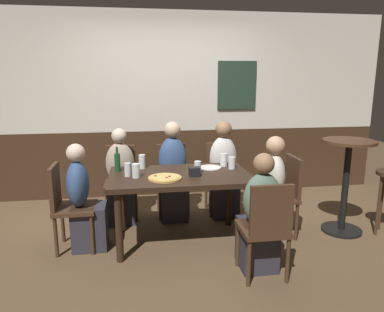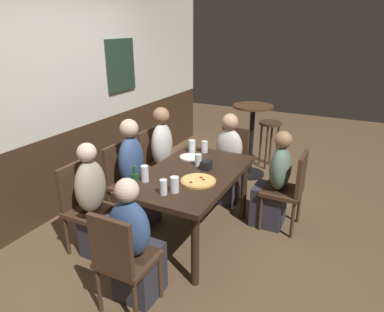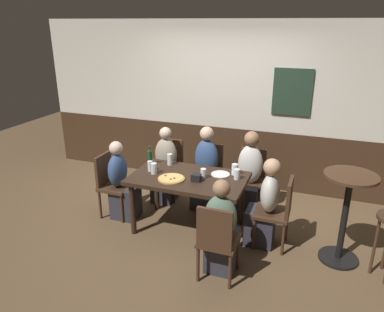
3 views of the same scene
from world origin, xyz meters
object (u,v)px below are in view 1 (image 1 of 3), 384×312
Objects in this scene: person_head_east at (269,195)px; person_left_far at (121,183)px; chair_mid_far at (172,175)px; beer_glass_half at (224,160)px; chair_right_near at (266,225)px; beer_glass_tall at (136,171)px; chair_left_far at (121,177)px; beer_bottle_green at (117,162)px; chair_head_west at (67,202)px; person_right_far at (224,176)px; tumbler_water at (128,170)px; chair_head_east at (283,192)px; side_bar_table at (346,179)px; person_right_near at (259,222)px; person_head_west at (84,206)px; highball_clear at (142,163)px; condiment_caddy at (194,172)px; dining_table at (180,183)px; person_mid_far at (173,178)px; pint_glass_amber at (198,168)px; chair_right_far at (221,173)px; pint_glass_stout at (232,164)px; plate_white_large at (210,168)px; pizza at (165,178)px.

person_left_far reaches higher than person_head_east.
person_left_far is at bearing -165.47° from chair_mid_far.
chair_right_near is at bearing -84.56° from beer_glass_half.
chair_right_near is at bearing -36.04° from beer_glass_tall.
chair_left_far is 0.72m from beer_bottle_green.
chair_right_near is 1.95m from chair_head_west.
person_right_far is at bearing 116.34° from person_head_east.
tumbler_water is (-1.16, 0.84, 0.31)m from chair_right_near.
person_right_far is (1.26, 0.00, 0.04)m from person_left_far.
side_bar_table is at bearing -2.13° from chair_head_east.
person_right_near is 4.18× the size of beer_bottle_green.
chair_left_far is 0.91m from person_head_west.
chair_mid_far is 2.04m from side_bar_table.
chair_head_east is 0.85m from person_right_near.
highball_clear reaches higher than chair_head_west.
person_right_near is 9.95× the size of condiment_caddy.
condiment_caddy is (0.58, -0.03, -0.02)m from beer_glass_tall.
chair_left_far is 2.62m from side_bar_table.
person_mid_far reaches higher than dining_table.
chair_mid_far is 0.96m from beer_bottle_green.
chair_mid_far is 0.16m from person_mid_far.
chair_left_far is at bearing 172.74° from person_right_far.
side_bar_table is at bearing -5.50° from beer_bottle_green.
person_right_near is (1.76, -0.68, -0.04)m from chair_head_west.
highball_clear is 0.36m from beer_glass_tall.
chair_head_west is at bearing -179.17° from pint_glass_amber.
side_bar_table is (1.21, -0.87, 0.12)m from chair_right_far.
condiment_caddy is at bearing -50.67° from chair_left_far.
person_mid_far is at bearing 136.71° from pint_glass_stout.
chair_mid_far is 6.25× the size of beer_glass_tall.
chair_right_near reaches higher than tumbler_water.
person_left_far reaches higher than person_right_near.
pint_glass_amber is at bearing 7.31° from beer_glass_tall.
chair_left_far reaches higher than plate_white_large.
person_mid_far is at bearing 35.22° from person_head_west.
person_head_west is at bearing 179.82° from tumbler_water.
person_mid_far is (1.13, 0.68, 0.01)m from chair_head_west.
person_head_east reaches higher than chair_right_near.
pizza is 0.80m from pint_glass_stout.
person_right_far is at bearing 60.79° from plate_white_large.
chair_head_east is at bearing -31.09° from person_mid_far.
chair_right_far is (1.76, 0.84, 0.00)m from chair_head_west.
pint_glass_stout is at bearing -30.34° from chair_left_far.
side_bar_table reaches higher than beer_glass_tall.
highball_clear is (0.59, 0.29, 0.35)m from person_head_west.
chair_right_near is 0.78× the size of person_left_far.
beer_glass_tall is (-1.03, -0.19, 0.01)m from pint_glass_stout.
pizza is at bearing -154.09° from pint_glass_amber.
person_head_east is at bearing 68.16° from chair_right_near.
chair_left_far is (-0.63, 0.84, -0.15)m from dining_table.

